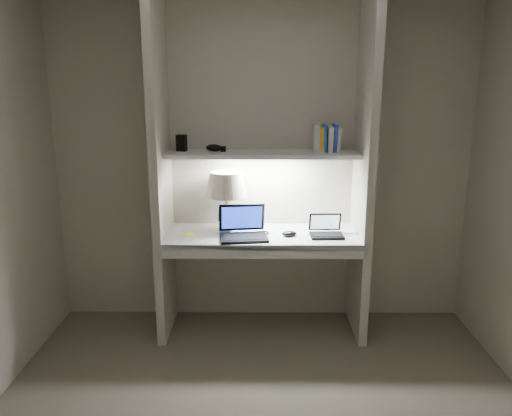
{
  "coord_description": "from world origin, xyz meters",
  "views": [
    {
      "loc": [
        -0.02,
        -2.32,
        1.85
      ],
      "look_at": [
        -0.04,
        1.05,
        1.01
      ],
      "focal_mm": 35.0,
      "sensor_mm": 36.0,
      "label": 1
    }
  ],
  "objects_px": {
    "speaker": "(245,216)",
    "laptop_main": "(243,230)",
    "table_lamp": "(226,191)",
    "book_row": "(326,139)",
    "laptop_netbook": "(326,231)"
  },
  "relations": [
    {
      "from": "table_lamp",
      "to": "laptop_main",
      "type": "xyz_separation_m",
      "value": [
        0.13,
        -0.16,
        -0.25
      ]
    },
    {
      "from": "laptop_netbook",
      "to": "laptop_main",
      "type": "bearing_deg",
      "value": -178.44
    },
    {
      "from": "table_lamp",
      "to": "book_row",
      "type": "distance_m",
      "value": 0.83
    },
    {
      "from": "laptop_netbook",
      "to": "book_row",
      "type": "relative_size",
      "value": 1.19
    },
    {
      "from": "speaker",
      "to": "book_row",
      "type": "relative_size",
      "value": 0.78
    },
    {
      "from": "book_row",
      "to": "laptop_netbook",
      "type": "bearing_deg",
      "value": -90.17
    },
    {
      "from": "table_lamp",
      "to": "laptop_main",
      "type": "bearing_deg",
      "value": -51.1
    },
    {
      "from": "table_lamp",
      "to": "book_row",
      "type": "bearing_deg",
      "value": 2.6
    },
    {
      "from": "laptop_netbook",
      "to": "speaker",
      "type": "xyz_separation_m",
      "value": [
        -0.6,
        0.25,
        0.04
      ]
    },
    {
      "from": "laptop_netbook",
      "to": "book_row",
      "type": "bearing_deg",
      "value": 88.05
    },
    {
      "from": "laptop_main",
      "to": "book_row",
      "type": "height_order",
      "value": "book_row"
    },
    {
      "from": "book_row",
      "to": "speaker",
      "type": "bearing_deg",
      "value": 170.66
    },
    {
      "from": "laptop_main",
      "to": "laptop_netbook",
      "type": "bearing_deg",
      "value": -4.11
    },
    {
      "from": "speaker",
      "to": "book_row",
      "type": "height_order",
      "value": "book_row"
    },
    {
      "from": "speaker",
      "to": "laptop_main",
      "type": "bearing_deg",
      "value": -87.66
    }
  ]
}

